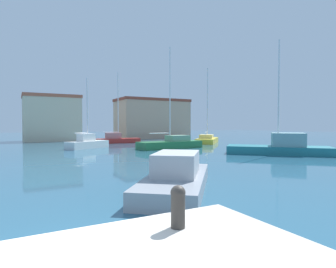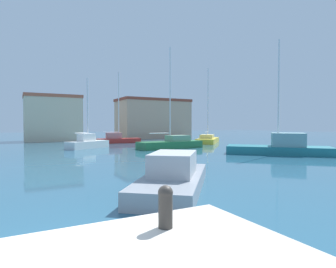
{
  "view_description": "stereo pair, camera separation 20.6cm",
  "coord_description": "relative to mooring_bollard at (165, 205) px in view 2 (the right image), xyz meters",
  "views": [
    {
      "loc": [
        -0.66,
        -4.84,
        2.6
      ],
      "look_at": [
        13.38,
        21.1,
        1.6
      ],
      "focal_mm": 30.39,
      "sensor_mm": 36.0,
      "label": 1
    },
    {
      "loc": [
        -0.48,
        -4.94,
        2.6
      ],
      "look_at": [
        13.38,
        21.1,
        1.6
      ],
      "focal_mm": 30.39,
      "sensor_mm": 36.0,
      "label": 2
    }
  ],
  "objects": [
    {
      "name": "sailboat_white_far_right",
      "position": [
        4.9,
        27.76,
        -0.86
      ],
      "size": [
        5.08,
        3.92,
        7.61
      ],
      "color": "white",
      "rests_on": "water"
    },
    {
      "name": "sailboat_red_distant_east",
      "position": [
        10.56,
        34.69,
        -0.9
      ],
      "size": [
        6.12,
        2.14,
        9.83
      ],
      "color": "#B22823",
      "rests_on": "water"
    },
    {
      "name": "waterfront_apartments",
      "position": [
        3.19,
        44.73,
        2.15
      ],
      "size": [
        8.42,
        5.65,
        7.2
      ],
      "color": "beige",
      "rests_on": "ground"
    },
    {
      "name": "mooring_bollard",
      "position": [
        0.0,
        0.0,
        0.0
      ],
      "size": [
        0.22,
        0.22,
        0.61
      ],
      "color": "#38332D",
      "rests_on": "pier_quay"
    },
    {
      "name": "motorboat_grey_inner_mooring",
      "position": [
        3.61,
        6.24,
        -0.93
      ],
      "size": [
        5.76,
        6.42,
        1.49
      ],
      "color": "gray",
      "rests_on": "water"
    },
    {
      "name": "yacht_club",
      "position": [
        21.36,
        46.3,
        2.27
      ],
      "size": [
        13.33,
        7.43,
        7.43
      ],
      "color": "tan",
      "rests_on": "ground"
    },
    {
      "name": "water",
      "position": [
        13.64,
        21.39,
        -1.46
      ],
      "size": [
        160.0,
        160.0,
        0.0
      ],
      "primitive_type": "plane",
      "color": "#285670",
      "rests_on": "ground"
    },
    {
      "name": "sailboat_yellow_far_left",
      "position": [
        21.77,
        28.98,
        -0.98
      ],
      "size": [
        6.74,
        6.91,
        10.46
      ],
      "color": "gold",
      "rests_on": "water"
    },
    {
      "name": "sailboat_green_behind_lamppost",
      "position": [
        12.94,
        23.49,
        -0.91
      ],
      "size": [
        7.41,
        2.95,
        10.91
      ],
      "color": "#28703D",
      "rests_on": "water"
    },
    {
      "name": "sailboat_teal_center_channel",
      "position": [
        18.33,
        13.55,
        -0.81
      ],
      "size": [
        8.11,
        8.1,
        9.91
      ],
      "color": "#1E707A",
      "rests_on": "water"
    }
  ]
}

